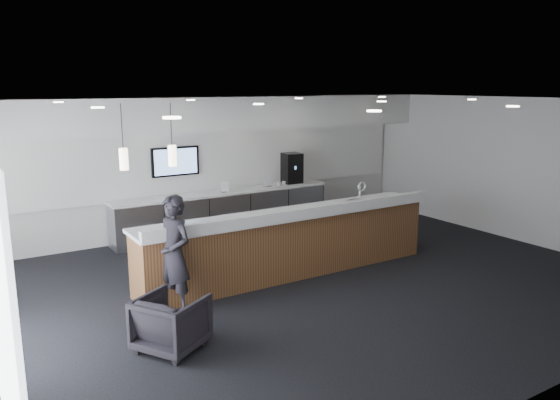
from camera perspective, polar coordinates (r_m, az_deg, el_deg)
ground at (r=9.32m, az=4.37°, el=-8.46°), size 10.00×10.00×0.00m
ceiling at (r=8.74m, az=4.69°, el=10.31°), size 10.00×8.00×0.02m
back_wall at (r=12.30m, az=-6.67°, el=3.72°), size 10.00×0.02×3.00m
right_wall at (r=12.52m, az=23.26°, el=2.97°), size 0.02×8.00×3.00m
soffit_bulkhead at (r=11.79m, az=-5.85°, el=9.01°), size 10.00×0.90×0.70m
alcove_panel at (r=12.26m, az=-6.62°, el=4.17°), size 9.80×0.06×1.40m
back_credenza at (r=12.17m, az=-5.82°, el=-1.24°), size 5.06×0.66×0.95m
wall_tv at (r=11.80m, az=-10.88°, el=3.98°), size 1.05×0.08×0.62m
pendant_left at (r=8.35m, az=-12.17°, el=4.84°), size 0.12×0.12×0.30m
pendant_right at (r=8.14m, az=-16.81°, el=4.42°), size 0.12×0.12×0.30m
ceiling_can_lights at (r=8.74m, az=4.68°, el=10.11°), size 7.00×5.00×0.02m
service_counter at (r=9.47m, az=1.09°, el=-4.44°), size 5.51×0.90×1.49m
coffee_machine at (r=12.98m, az=1.22°, el=3.36°), size 0.46×0.56×0.71m
info_sign_left at (r=11.93m, az=-5.79°, el=1.39°), size 0.17×0.06×0.24m
info_sign_right at (r=12.52m, az=-1.23°, el=1.98°), size 0.19×0.05×0.25m
armchair at (r=7.07m, az=-11.30°, el=-12.46°), size 1.05×1.05×0.70m
lounge_guest at (r=7.97m, az=-11.02°, el=-5.64°), size 0.60×0.73×1.73m
cup_0 at (r=12.89m, az=1.45°, el=1.89°), size 0.09×0.09×0.08m
cup_1 at (r=12.81m, az=0.93°, el=1.83°), size 0.12×0.12×0.08m
cup_2 at (r=12.74m, az=0.40°, el=1.77°), size 0.11×0.11×0.08m
cup_3 at (r=12.67m, az=-0.13°, el=1.71°), size 0.11×0.11×0.08m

